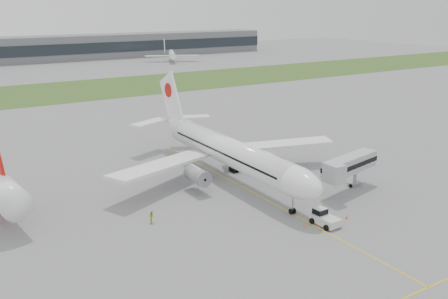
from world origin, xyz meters
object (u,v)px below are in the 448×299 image
jet_bridge (348,166)px  ground_crew_near (323,209)px  neighbor_aircraft (7,194)px  pushback_tug (324,218)px  airliner (226,149)px

jet_bridge → ground_crew_near: (-10.34, -5.26, -3.91)m
ground_crew_near → neighbor_aircraft: neighbor_aircraft is taller
jet_bridge → ground_crew_near: size_ratio=7.54×
pushback_tug → jet_bridge: size_ratio=0.33×
pushback_tug → ground_crew_near: size_ratio=2.47×
jet_bridge → neighbor_aircraft: bearing=151.0°
jet_bridge → ground_crew_near: bearing=-165.1°
airliner → pushback_tug: bearing=-86.4°
pushback_tug → neighbor_aircraft: size_ratio=0.28×
pushback_tug → airliner: bearing=90.6°
pushback_tug → jet_bridge: (12.61, 7.98, 3.78)m
airliner → jet_bridge: (14.19, -17.37, -0.83)m
ground_crew_near → airliner: bearing=-125.3°
airliner → pushback_tug: (1.58, -25.34, -4.62)m
airliner → pushback_tug: size_ratio=11.82×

